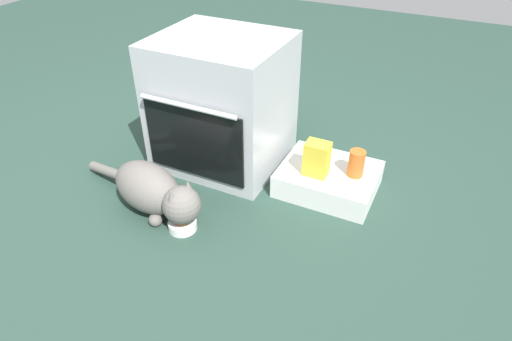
% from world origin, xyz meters
% --- Properties ---
extents(ground, '(8.00, 8.00, 0.00)m').
position_xyz_m(ground, '(0.00, 0.00, 0.00)').
color(ground, '#284238').
extents(oven, '(0.66, 0.63, 0.71)m').
position_xyz_m(oven, '(0.04, 0.47, 0.35)').
color(oven, '#B7BABF').
rests_on(oven, ground).
extents(pantry_cabinet, '(0.49, 0.40, 0.13)m').
position_xyz_m(pantry_cabinet, '(0.68, 0.45, 0.06)').
color(pantry_cabinet, white).
rests_on(pantry_cabinet, ground).
extents(food_bowl, '(0.13, 0.13, 0.07)m').
position_xyz_m(food_bowl, '(0.16, -0.14, 0.03)').
color(food_bowl, white).
rests_on(food_bowl, ground).
extents(cat, '(0.82, 0.32, 0.26)m').
position_xyz_m(cat, '(-0.03, -0.10, 0.13)').
color(cat, slate).
rests_on(cat, ground).
extents(snack_bag, '(0.12, 0.09, 0.18)m').
position_xyz_m(snack_bag, '(0.62, 0.38, 0.22)').
color(snack_bag, yellow).
rests_on(snack_bag, pantry_cabinet).
extents(sauce_jar, '(0.08, 0.08, 0.14)m').
position_xyz_m(sauce_jar, '(0.81, 0.45, 0.20)').
color(sauce_jar, '#D16023').
rests_on(sauce_jar, pantry_cabinet).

